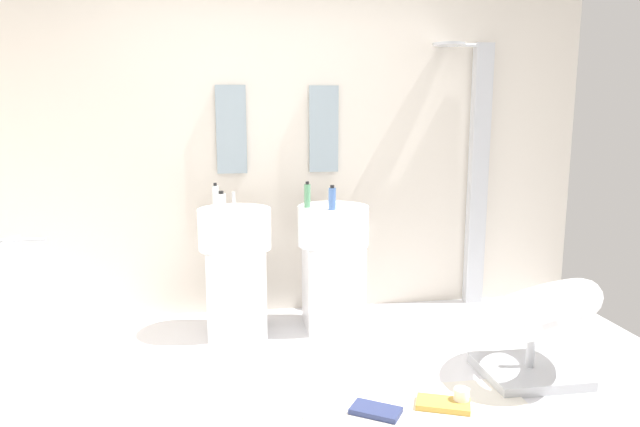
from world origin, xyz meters
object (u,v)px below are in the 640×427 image
magazine_ochre (443,404)px  soap_bottle_clear (216,197)px  pedestal_sink_right (333,261)px  pedestal_sink_left (236,265)px  lounge_chair (532,320)px  soap_bottle_green (307,195)px  towel_rack (8,292)px  soap_bottle_white (221,202)px  shower_column (476,170)px  soap_bottle_blue (332,198)px  coffee_mug (461,397)px  magazine_navy (376,411)px

magazine_ochre → soap_bottle_clear: size_ratio=1.59×
pedestal_sink_right → pedestal_sink_left: bearing=180.0°
lounge_chair → soap_bottle_green: soap_bottle_green is taller
pedestal_sink_right → towel_rack: pedestal_sink_right is taller
soap_bottle_white → shower_column: bearing=13.1°
pedestal_sink_left → lounge_chair: (1.69, -0.99, -0.14)m
towel_rack → soap_bottle_blue: (1.84, 0.73, 0.33)m
pedestal_sink_right → soap_bottle_clear: soap_bottle_clear is taller
lounge_chair → coffee_mug: 0.68m
magazine_navy → shower_column: bearing=86.4°
pedestal_sink_left → magazine_ochre: 1.71m
coffee_mug → soap_bottle_white: (-1.24, 1.16, 0.89)m
towel_rack → soap_bottle_blue: soap_bottle_blue is taller
pedestal_sink_left → soap_bottle_green: bearing=-2.1°
shower_column → magazine_ochre: shower_column is taller
towel_rack → coffee_mug: (2.33, -0.40, -0.57)m
soap_bottle_white → magazine_ochre: bearing=-45.8°
pedestal_sink_left → magazine_ochre: size_ratio=3.52×
soap_bottle_clear → soap_bottle_blue: size_ratio=1.05×
pedestal_sink_left → magazine_ochre: bearing=-50.4°
pedestal_sink_left → soap_bottle_blue: (0.66, -0.14, 0.47)m
soap_bottle_clear → soap_bottle_blue: bearing=-13.3°
soap_bottle_blue → pedestal_sink_left: bearing=168.0°
magazine_ochre → soap_bottle_clear: bearing=154.0°
lounge_chair → soap_bottle_white: size_ratio=7.86×
shower_column → coffee_mug: shower_column is taller
pedestal_sink_left → coffee_mug: pedestal_sink_left is taller
magazine_ochre → shower_column: bearing=84.6°
soap_bottle_white → magazine_navy: bearing=-56.9°
soap_bottle_clear → soap_bottle_green: size_ratio=0.97×
soap_bottle_blue → soap_bottle_white: bearing=177.4°
towel_rack → magazine_ochre: 2.35m
shower_column → magazine_ochre: 2.12m
towel_rack → coffee_mug: 2.44m
magazine_ochre → soap_bottle_blue: soap_bottle_blue is taller
magazine_navy → soap_bottle_white: size_ratio=1.80×
pedestal_sink_left → soap_bottle_blue: bearing=-12.0°
pedestal_sink_right → towel_rack: size_ratio=1.04×
soap_bottle_white → soap_bottle_blue: 0.74m
soap_bottle_green → soap_bottle_clear: bearing=174.4°
pedestal_sink_left → magazine_ochre: pedestal_sink_left is taller
lounge_chair → soap_bottle_green: size_ratio=6.12×
pedestal_sink_left → soap_bottle_clear: soap_bottle_clear is taller
towel_rack → shower_column: bearing=21.6°
pedestal_sink_right → shower_column: size_ratio=0.48×
coffee_mug → lounge_chair: bearing=27.6°
magazine_navy → coffee_mug: coffee_mug is taller
lounge_chair → magazine_navy: (-1.01, -0.29, -0.33)m
magazine_ochre → pedestal_sink_right: bearing=128.1°
pedestal_sink_left → shower_column: 2.02m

